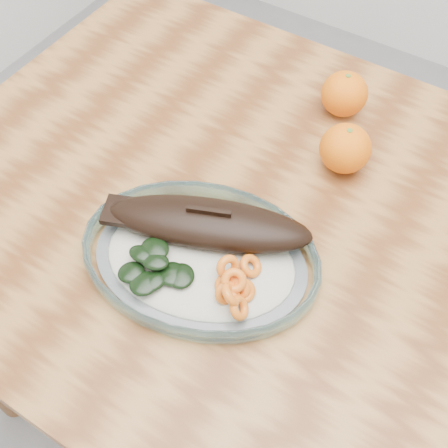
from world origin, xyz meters
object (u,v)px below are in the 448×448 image
(orange_left, at_px, (344,94))
(orange_right, at_px, (345,148))
(plated_meal, at_px, (201,254))
(dining_table, at_px, (299,271))

(orange_left, distance_m, orange_right, 0.12)
(plated_meal, xyz_separation_m, orange_right, (0.09, 0.26, 0.02))
(orange_left, bearing_deg, orange_right, -64.47)
(dining_table, distance_m, plated_meal, 0.19)
(dining_table, bearing_deg, orange_left, 104.85)
(orange_right, bearing_deg, dining_table, -84.17)
(plated_meal, bearing_deg, orange_right, 55.80)
(orange_left, relative_size, orange_right, 0.98)
(plated_meal, distance_m, orange_right, 0.28)
(dining_table, bearing_deg, plated_meal, -131.44)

